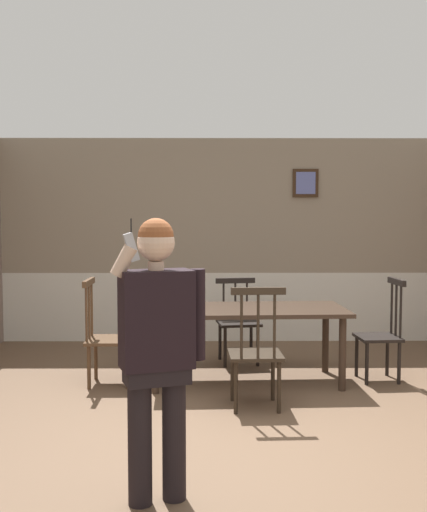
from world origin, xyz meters
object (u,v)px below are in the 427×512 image
chair_near_window (382,334)px  chair_opposite_corner (256,351)px  chair_at_table_head (107,336)px  person_figure (158,341)px  dining_table (246,316)px  chair_by_doorway (238,321)px

chair_near_window → chair_opposite_corner: size_ratio=0.96×
chair_at_table_head → person_figure: size_ratio=0.63×
person_figure → chair_at_table_head: bearing=-92.9°
chair_at_table_head → dining_table: bearing=92.3°
chair_near_window → person_figure: (-2.03, -2.64, 0.48)m
chair_at_table_head → chair_near_window: bearing=92.3°
dining_table → chair_at_table_head: (-1.38, -0.06, -0.19)m
chair_near_window → chair_at_table_head: bearing=88.2°
chair_at_table_head → chair_opposite_corner: size_ratio=0.97×
chair_near_window → chair_opposite_corner: bearing=119.7°
chair_by_doorway → chair_near_window: bearing=143.3°
chair_near_window → person_figure: 3.37m
chair_by_doorway → chair_opposite_corner: bearing=84.7°
chair_by_doorway → chair_at_table_head: 1.61m
chair_near_window → chair_by_doorway: 1.61m
dining_table → chair_near_window: (1.37, 0.06, -0.19)m
chair_by_doorway → chair_at_table_head: (-1.34, -0.89, 0.01)m
chair_by_doorway → person_figure: 3.50m
chair_at_table_head → chair_opposite_corner: bearing=60.8°
dining_table → chair_at_table_head: chair_at_table_head is taller
dining_table → chair_by_doorway: (-0.04, 0.84, -0.19)m
chair_by_doorway → chair_opposite_corner: size_ratio=0.88×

